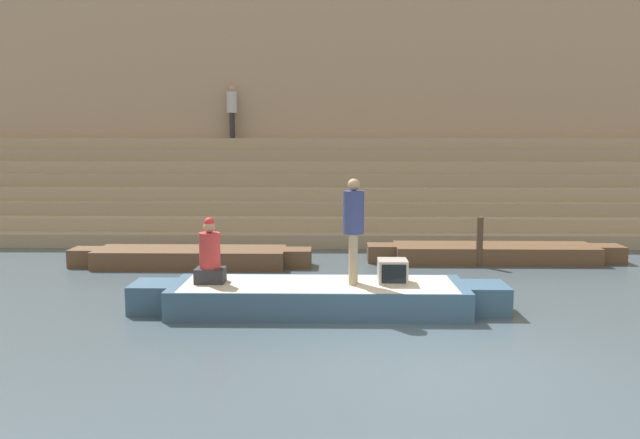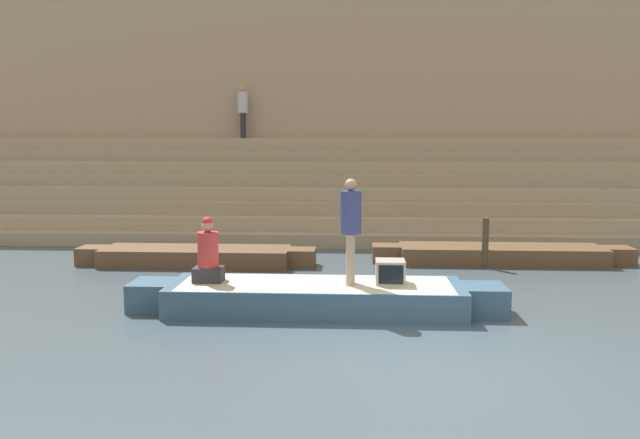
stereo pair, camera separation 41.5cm
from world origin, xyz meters
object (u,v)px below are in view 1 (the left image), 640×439
(person_on_steps, at_px, (232,108))
(person_rowing, at_px, (210,257))
(mooring_post, at_px, (480,242))
(moored_boat_distant, at_px, (494,253))
(rowboat_main, at_px, (318,296))
(person_standing, at_px, (353,224))
(moored_boat_shore, at_px, (191,257))
(tv_set, at_px, (393,271))

(person_on_steps, bearing_deg, person_rowing, -151.80)
(mooring_post, bearing_deg, moored_boat_distant, 49.35)
(mooring_post, bearing_deg, rowboat_main, -133.20)
(person_standing, distance_m, moored_boat_shore, 5.18)
(rowboat_main, relative_size, tv_set, 12.95)
(person_rowing, bearing_deg, person_on_steps, 97.08)
(rowboat_main, distance_m, person_standing, 1.33)
(moored_boat_shore, relative_size, person_on_steps, 3.21)
(person_rowing, height_order, moored_boat_distant, person_rowing)
(person_standing, bearing_deg, rowboat_main, -164.32)
(person_on_steps, bearing_deg, moored_boat_shore, -157.97)
(tv_set, xyz_separation_m, moored_boat_shore, (-4.13, 3.54, -0.44))
(person_rowing, relative_size, moored_boat_shore, 0.20)
(moored_boat_shore, bearing_deg, person_on_steps, 91.58)
(rowboat_main, bearing_deg, moored_boat_shore, 128.83)
(tv_set, relative_size, moored_boat_shore, 0.09)
(rowboat_main, xyz_separation_m, mooring_post, (3.48, 3.71, 0.31))
(rowboat_main, relative_size, moored_boat_shore, 1.15)
(rowboat_main, height_order, tv_set, tv_set)
(person_rowing, xyz_separation_m, moored_boat_distant, (5.73, 4.22, -0.68))
(person_rowing, height_order, person_on_steps, person_on_steps)
(tv_set, height_order, person_on_steps, person_on_steps)
(rowboat_main, distance_m, person_rowing, 1.89)
(person_rowing, bearing_deg, rowboat_main, -0.99)
(person_standing, relative_size, person_rowing, 1.59)
(rowboat_main, height_order, person_on_steps, person_on_steps)
(rowboat_main, relative_size, person_standing, 3.57)
(moored_boat_shore, distance_m, moored_boat_distant, 6.90)
(tv_set, distance_m, person_on_steps, 11.35)
(rowboat_main, relative_size, mooring_post, 5.55)
(rowboat_main, height_order, person_standing, person_standing)
(moored_boat_shore, distance_m, mooring_post, 6.41)
(rowboat_main, height_order, mooring_post, mooring_post)
(person_rowing, distance_m, tv_set, 3.00)
(person_standing, xyz_separation_m, moored_boat_shore, (-3.48, 3.63, -1.24))
(person_rowing, bearing_deg, mooring_post, 35.11)
(person_on_steps, bearing_deg, mooring_post, -113.47)
(moored_boat_distant, height_order, person_on_steps, person_on_steps)
(rowboat_main, bearing_deg, person_rowing, 178.80)
(moored_boat_shore, relative_size, mooring_post, 4.84)
(person_standing, bearing_deg, mooring_post, 67.61)
(person_standing, height_order, person_rowing, person_standing)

